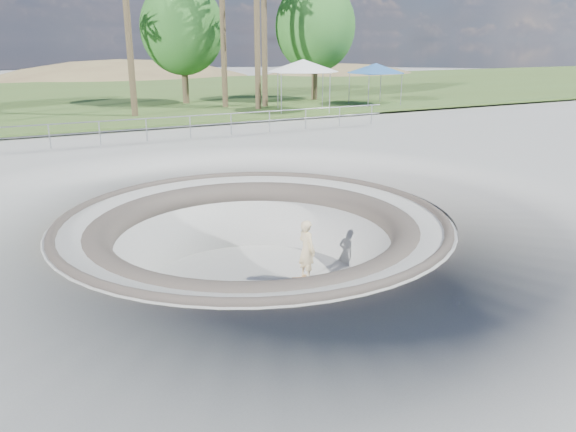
{
  "coord_description": "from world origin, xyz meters",
  "views": [
    {
      "loc": [
        -5.47,
        -13.01,
        4.5
      ],
      "look_at": [
        1.04,
        0.04,
        -0.1
      ],
      "focal_mm": 35.0,
      "sensor_mm": 36.0,
      "label": 1
    }
  ],
  "objects": [
    {
      "name": "grass_strip",
      "position": [
        0.0,
        34.0,
        0.22
      ],
      "size": [
        180.0,
        36.0,
        0.12
      ],
      "color": "#445D25",
      "rests_on": "ground"
    },
    {
      "name": "canopy_blue",
      "position": [
        17.09,
        19.05,
        2.65
      ],
      "size": [
        5.36,
        5.36,
        2.71
      ],
      "color": "gray",
      "rests_on": "ground"
    },
    {
      "name": "bushy_tree_right",
      "position": [
        14.95,
        23.59,
        5.36
      ],
      "size": [
        5.79,
        5.27,
        8.36
      ],
      "color": "brown",
      "rests_on": "ground"
    },
    {
      "name": "bushy_tree_mid",
      "position": [
        5.84,
        25.48,
        5.19
      ],
      "size": [
        5.61,
        5.1,
        8.09
      ],
      "color": "brown",
      "rests_on": "ground"
    },
    {
      "name": "skateboard",
      "position": [
        1.37,
        -0.45,
        -1.84
      ],
      "size": [
        0.81,
        0.47,
        0.08
      ],
      "color": "brown",
      "rests_on": "ground"
    },
    {
      "name": "canopy_white",
      "position": [
        11.02,
        18.0,
        2.98
      ],
      "size": [
        5.67,
        5.67,
        3.08
      ],
      "color": "gray",
      "rests_on": "ground"
    },
    {
      "name": "skate_bowl",
      "position": [
        0.0,
        0.0,
        -1.83
      ],
      "size": [
        14.0,
        14.0,
        4.1
      ],
      "color": "#ABABA6",
      "rests_on": "ground"
    },
    {
      "name": "distant_hills",
      "position": [
        3.78,
        57.17,
        -7.02
      ],
      "size": [
        103.2,
        45.0,
        28.6
      ],
      "color": "brown",
      "rests_on": "ground"
    },
    {
      "name": "ground",
      "position": [
        0.0,
        0.0,
        0.0
      ],
      "size": [
        180.0,
        180.0,
        0.0
      ],
      "primitive_type": "plane",
      "color": "#ABABA6",
      "rests_on": "ground"
    },
    {
      "name": "skater",
      "position": [
        1.37,
        -0.45,
        -0.98
      ],
      "size": [
        0.5,
        0.67,
        1.69
      ],
      "primitive_type": "imported",
      "rotation": [
        0.0,
        0.0,
        1.73
      ],
      "color": "beige",
      "rests_on": "skateboard"
    },
    {
      "name": "safety_railing",
      "position": [
        0.0,
        12.0,
        0.69
      ],
      "size": [
        25.0,
        0.06,
        1.03
      ],
      "color": "gray",
      "rests_on": "ground"
    }
  ]
}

